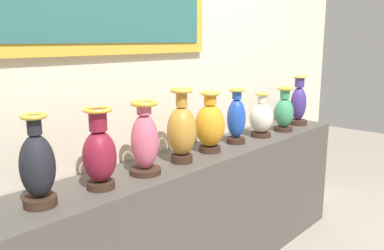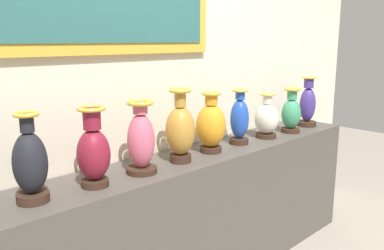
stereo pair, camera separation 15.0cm
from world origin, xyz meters
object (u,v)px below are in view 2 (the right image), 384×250
vase_burgundy (93,152)px  vase_rose (141,140)px  vase_ochre (180,130)px  vase_indigo (308,105)px  vase_amber (211,125)px  vase_onyx (30,164)px  vase_sapphire (240,119)px  vase_ivory (267,119)px  vase_jade (291,113)px

vase_burgundy → vase_rose: 0.28m
vase_burgundy → vase_ochre: (0.55, 0.00, 0.02)m
vase_ochre → vase_indigo: vase_ochre is taller
vase_amber → vase_rose: bearing=-177.9°
vase_rose → vase_ochre: size_ratio=0.91×
vase_onyx → vase_sapphire: 1.38m
vase_ivory → vase_sapphire: bearing=175.2°
vase_amber → vase_onyx: bearing=-179.8°
vase_jade → vase_indigo: size_ratio=0.85×
vase_sapphire → vase_onyx: bearing=-179.6°
vase_burgundy → vase_ivory: vase_burgundy is taller
vase_onyx → vase_jade: 1.92m
vase_onyx → vase_amber: 1.10m
vase_burgundy → vase_ivory: bearing=0.2°
vase_rose → vase_amber: size_ratio=1.02×
vase_burgundy → vase_ochre: vase_ochre is taller
vase_onyx → vase_amber: vase_onyx is taller
vase_onyx → vase_rose: bearing=-1.6°
vase_amber → vase_jade: 0.81m
vase_ochre → vase_jade: vase_ochre is taller
vase_onyx → vase_amber: size_ratio=1.04×
vase_onyx → vase_sapphire: vase_onyx is taller
vase_amber → vase_indigo: (1.10, -0.01, 0.00)m
vase_amber → vase_sapphire: bearing=1.0°
vase_onyx → vase_burgundy: vase_onyx is taller
vase_ivory → vase_indigo: vase_indigo is taller
vase_jade → vase_onyx: bearing=178.7°
vase_onyx → vase_indigo: (2.21, -0.01, 0.00)m
vase_ochre → vase_ivory: 0.82m
vase_onyx → vase_ivory: bearing=-0.5°
vase_ochre → vase_amber: 0.27m
vase_ivory → vase_ochre: bearing=-179.9°
vase_burgundy → vase_amber: size_ratio=1.02×
vase_rose → vase_sapphire: 0.82m
vase_amber → vase_ivory: (0.55, -0.02, -0.03)m
vase_onyx → vase_ivory: 1.65m
vase_ivory → vase_jade: bearing=-6.6°
vase_onyx → vase_amber: (1.10, 0.00, -0.00)m
vase_amber → vase_sapphire: 0.28m
vase_jade → vase_indigo: vase_indigo is taller
vase_ivory → vase_amber: bearing=178.1°
vase_ochre → vase_indigo: size_ratio=1.06×
vase_burgundy → vase_sapphire: vase_burgundy is taller
vase_ivory → vase_indigo: bearing=0.4°
vase_burgundy → vase_sapphire: 1.10m
vase_ochre → vase_jade: bearing=-1.5°
vase_onyx → vase_indigo: 2.21m
vase_amber → vase_jade: bearing=-3.4°
vase_ivory → vase_indigo: size_ratio=0.79×
vase_rose → vase_ivory: (1.09, 0.00, -0.04)m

